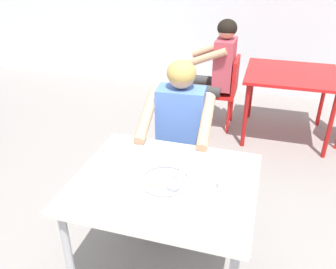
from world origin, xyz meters
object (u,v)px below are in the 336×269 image
(table_background_red, at_px, (291,80))
(chair_foreground, at_px, (183,140))
(chair_red_left, at_px, (225,88))
(drinking_cup, at_px, (225,182))
(thali_tray, at_px, (166,180))
(patron_background, at_px, (216,66))
(table_foreground, at_px, (165,191))
(diner_foreground, at_px, (178,129))

(table_background_red, bearing_deg, chair_foreground, -122.12)
(table_background_red, height_order, chair_red_left, chair_red_left)
(drinking_cup, bearing_deg, thali_tray, -176.52)
(drinking_cup, height_order, chair_foreground, chair_foreground)
(drinking_cup, distance_m, patron_background, 2.19)
(table_background_red, bearing_deg, table_foreground, -108.41)
(table_background_red, distance_m, chair_red_left, 0.70)
(table_foreground, distance_m, patron_background, 2.16)
(thali_tray, height_order, chair_red_left, chair_red_left)
(diner_foreground, bearing_deg, table_foreground, -81.88)
(table_background_red, bearing_deg, drinking_cup, -100.17)
(thali_tray, xyz_separation_m, chair_red_left, (0.03, 2.21, -0.26))
(thali_tray, xyz_separation_m, diner_foreground, (-0.10, 0.64, -0.02))
(table_foreground, height_order, diner_foreground, diner_foreground)
(table_background_red, xyz_separation_m, chair_red_left, (-0.68, 0.04, -0.17))
(drinking_cup, bearing_deg, table_foreground, -179.85)
(thali_tray, distance_m, patron_background, 2.18)
(table_foreground, height_order, chair_foreground, chair_foreground)
(thali_tray, height_order, diner_foreground, diner_foreground)
(chair_foreground, relative_size, table_background_red, 0.94)
(table_foreground, height_order, drinking_cup, drinking_cup)
(drinking_cup, bearing_deg, patron_background, 100.60)
(table_foreground, bearing_deg, patron_background, 91.93)
(drinking_cup, relative_size, chair_foreground, 0.12)
(drinking_cup, distance_m, diner_foreground, 0.75)
(diner_foreground, bearing_deg, chair_red_left, 85.33)
(drinking_cup, distance_m, chair_red_left, 2.23)
(chair_foreground, distance_m, diner_foreground, 0.31)
(chair_foreground, xyz_separation_m, chair_red_left, (0.14, 1.34, -0.03))
(thali_tray, distance_m, chair_red_left, 2.23)
(thali_tray, xyz_separation_m, drinking_cup, (0.32, 0.02, 0.04))
(diner_foreground, xyz_separation_m, table_background_red, (0.81, 1.53, -0.07))
(thali_tray, relative_size, diner_foreground, 0.24)
(chair_red_left, distance_m, patron_background, 0.28)
(table_foreground, relative_size, diner_foreground, 0.84)
(chair_foreground, bearing_deg, chair_red_left, 84.00)
(thali_tray, bearing_deg, chair_red_left, 89.27)
(table_foreground, xyz_separation_m, thali_tray, (0.01, -0.02, 0.09))
(drinking_cup, height_order, chair_red_left, drinking_cup)
(thali_tray, relative_size, chair_foreground, 0.33)
(thali_tray, height_order, table_background_red, thali_tray)
(patron_background, bearing_deg, chair_foreground, -91.29)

